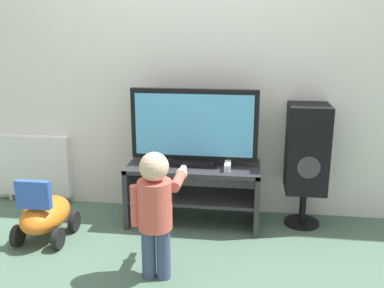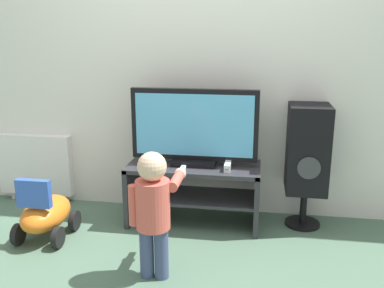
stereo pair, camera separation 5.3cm
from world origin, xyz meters
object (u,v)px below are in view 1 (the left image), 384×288
at_px(television, 194,128).
at_px(radiator, 33,166).
at_px(game_console, 228,166).
at_px(child, 156,205).
at_px(ride_on_toy, 45,215).
at_px(speaker_tower, 307,150).
at_px(remote_primary, 145,167).
at_px(remote_secondary, 183,168).

xyz_separation_m(television, radiator, (-1.41, 0.21, -0.42)).
distance_m(game_console, child, 0.81).
distance_m(television, game_console, 0.37).
bearing_deg(ride_on_toy, speaker_tower, 15.43).
relative_size(television, radiator, 1.44).
bearing_deg(child, radiator, 142.14).
xyz_separation_m(remote_primary, radiator, (-1.07, 0.35, -0.15)).
bearing_deg(radiator, speaker_tower, -3.74).
bearing_deg(remote_secondary, game_console, 10.92).
xyz_separation_m(child, ride_on_toy, (-0.88, 0.36, -0.28)).
height_order(remote_secondary, speaker_tower, speaker_tower).
relative_size(television, ride_on_toy, 1.91).
height_order(television, remote_primary, television).
height_order(game_console, speaker_tower, speaker_tower).
relative_size(remote_primary, ride_on_toy, 0.27).
relative_size(game_console, radiator, 0.28).
xyz_separation_m(remote_secondary, child, (-0.05, -0.66, -0.01)).
distance_m(game_console, radiator, 1.70).
bearing_deg(ride_on_toy, remote_primary, 24.70).
relative_size(game_console, child, 0.23).
bearing_deg(child, remote_secondary, 85.45).
relative_size(television, child, 1.20).
xyz_separation_m(child, radiator, (-1.30, 1.01, -0.14)).
xyz_separation_m(television, ride_on_toy, (-0.99, -0.44, -0.56)).
bearing_deg(radiator, television, -8.32).
bearing_deg(television, game_console, -17.39).
height_order(game_console, remote_primary, game_console).
bearing_deg(radiator, child, -37.86).
bearing_deg(child, game_console, 62.80).
bearing_deg(remote_primary, speaker_tower, 9.84).
height_order(television, child, television).
bearing_deg(child, television, 82.04).
xyz_separation_m(remote_primary, ride_on_toy, (-0.65, -0.30, -0.29)).
bearing_deg(game_console, child, -117.20).
bearing_deg(ride_on_toy, television, 23.99).
relative_size(remote_primary, child, 0.17).
xyz_separation_m(speaker_tower, ride_on_toy, (-1.82, -0.50, -0.40)).
height_order(remote_primary, child, child).
bearing_deg(remote_primary, child, -70.76).
bearing_deg(speaker_tower, radiator, 176.26).
bearing_deg(remote_secondary, remote_primary, -179.92).
relative_size(ride_on_toy, radiator, 0.76).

